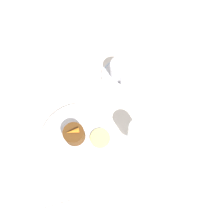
# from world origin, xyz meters

# --- Properties ---
(ground_plane) EXTENTS (3.00, 3.00, 0.00)m
(ground_plane) POSITION_xyz_m (0.00, 0.00, 0.00)
(ground_plane) COLOR white
(dinner_plate) EXTENTS (0.26, 0.26, 0.01)m
(dinner_plate) POSITION_xyz_m (-0.00, -0.05, 0.01)
(dinner_plate) COLOR white
(dinner_plate) RESTS_ON ground_plane
(saucer) EXTENTS (0.14, 0.14, 0.01)m
(saucer) POSITION_xyz_m (-0.23, 0.12, 0.01)
(saucer) COLOR white
(saucer) RESTS_ON ground_plane
(coffee_cup) EXTENTS (0.10, 0.08, 0.06)m
(coffee_cup) POSITION_xyz_m (-0.24, 0.12, 0.04)
(coffee_cup) COLOR white
(coffee_cup) RESTS_ON saucer
(spoon) EXTENTS (0.04, 0.12, 0.00)m
(spoon) POSITION_xyz_m (-0.19, 0.12, 0.01)
(spoon) COLOR silver
(spoon) RESTS_ON saucer
(wine_glass) EXTENTS (0.07, 0.07, 0.11)m
(wine_glass) POSITION_xyz_m (0.02, 0.14, 0.08)
(wine_glass) COLOR silver
(wine_glass) RESTS_ON ground_plane
(fork) EXTENTS (0.05, 0.20, 0.01)m
(fork) POSITION_xyz_m (0.18, -0.06, 0.00)
(fork) COLOR silver
(fork) RESTS_ON ground_plane
(dessert_cake) EXTENTS (0.07, 0.07, 0.05)m
(dessert_cake) POSITION_xyz_m (-0.01, -0.06, 0.04)
(dessert_cake) COLOR #563314
(dessert_cake) RESTS_ON dinner_plate
(carrot_garnish) EXTENTS (0.02, 0.04, 0.02)m
(carrot_garnish) POSITION_xyz_m (-0.01, -0.06, 0.07)
(carrot_garnish) COLOR orange
(carrot_garnish) RESTS_ON dessert_cake
(pineapple_slice) EXTENTS (0.07, 0.07, 0.01)m
(pineapple_slice) POSITION_xyz_m (0.01, 0.02, 0.02)
(pineapple_slice) COLOR #EFE075
(pineapple_slice) RESTS_ON dinner_plate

